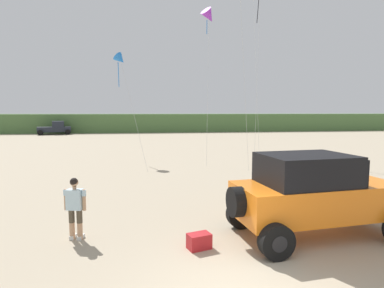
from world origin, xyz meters
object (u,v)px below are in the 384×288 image
at_px(person_watching, 75,205).
at_px(kite_purple_stunt, 209,16).
at_px(kite_white_parafoil, 120,60).
at_px(jeep, 314,193).
at_px(cooler_box, 199,241).
at_px(distant_pickup, 55,128).

bearing_deg(person_watching, kite_purple_stunt, 66.66).
bearing_deg(kite_white_parafoil, jeep, -68.10).
relative_size(person_watching, cooler_box, 2.98).
distance_m(jeep, kite_white_parafoil, 17.50).
bearing_deg(cooler_box, kite_white_parafoil, 84.10).
distance_m(distant_pickup, kite_purple_stunt, 32.82).
height_order(person_watching, cooler_box, person_watching).
distance_m(jeep, person_watching, 6.41).
bearing_deg(distant_pickup, jeep, -67.00).
distance_m(cooler_box, kite_purple_stunt, 19.67).
bearing_deg(jeep, distant_pickup, 113.00).
relative_size(person_watching, kite_white_parafoil, 0.22).
height_order(jeep, person_watching, jeep).
bearing_deg(distant_pickup, kite_white_parafoil, -66.37).
distance_m(person_watching, kite_purple_stunt, 19.26).
xyz_separation_m(cooler_box, distant_pickup, (-14.53, 42.18, 0.75)).
distance_m(distant_pickup, kite_white_parafoil, 29.54).
distance_m(jeep, distant_pickup, 45.42).
bearing_deg(person_watching, kite_white_parafoil, 89.18).
xyz_separation_m(distant_pickup, kite_white_parafoil, (11.59, -26.49, 6.06)).
bearing_deg(cooler_box, person_watching, 145.05).
relative_size(cooler_box, distant_pickup, 0.11).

